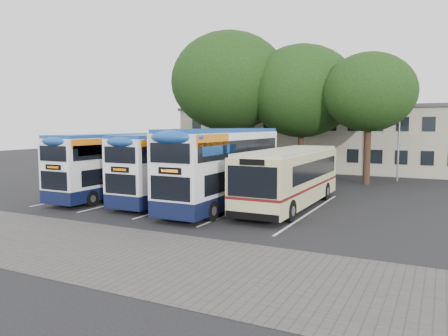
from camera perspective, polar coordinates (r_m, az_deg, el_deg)
name	(u,v)px	position (r m, az deg, el deg)	size (l,w,h in m)	color
ground	(208,225)	(19.42, -2.13, -7.50)	(120.00, 120.00, 0.00)	black
paving_strip	(92,248)	(16.64, -16.86, -9.95)	(40.00, 6.00, 0.01)	#595654
bay_lines	(193,201)	(25.50, -4.09, -4.34)	(14.12, 11.00, 0.01)	silver
depot_building	(340,138)	(44.51, 14.91, 3.81)	(32.40, 8.40, 6.20)	#B6A792
lamp_post	(400,116)	(36.67, 21.96, 6.27)	(0.25, 1.05, 9.06)	gray
tree_left	(229,82)	(38.53, 0.70, 11.21)	(10.07, 10.07, 12.46)	black
tree_mid	(302,91)	(37.13, 10.12, 9.84)	(8.95, 8.95, 11.01)	black
tree_right	(369,92)	(34.15, 18.41, 9.37)	(6.80, 6.80, 9.72)	black
bus_dd_left	(114,162)	(27.52, -14.12, 0.72)	(2.26, 9.32, 3.88)	#0E1435
bus_dd_mid	(174,164)	(25.52, -6.59, 0.51)	(2.27, 9.38, 3.91)	#0E1435
bus_dd_right	(223,164)	(23.33, -0.10, 0.50)	(2.46, 10.13, 4.22)	#0E1435
bus_single	(291,174)	(23.75, 8.69, -0.83)	(2.66, 10.45, 3.12)	beige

